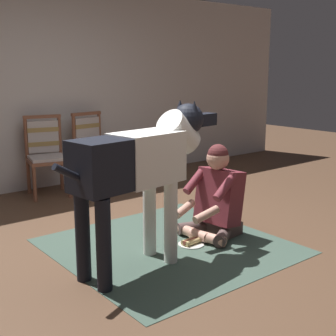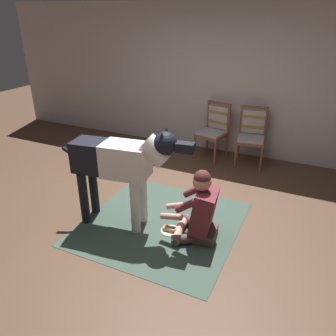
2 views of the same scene
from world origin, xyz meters
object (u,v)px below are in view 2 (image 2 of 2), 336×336
at_px(dining_chair_left_of_pair, 214,128).
at_px(hot_dog_on_plate, 170,229).
at_px(large_dog, 121,163).
at_px(dining_chair_right_of_pair, 252,133).
at_px(person_sitting_on_floor, 199,211).

relative_size(dining_chair_left_of_pair, hot_dog_on_plate, 4.21).
bearing_deg(hot_dog_on_plate, dining_chair_left_of_pair, 96.17).
relative_size(large_dog, hot_dog_on_plate, 6.98).
bearing_deg(dining_chair_right_of_pair, large_dog, -111.63).
bearing_deg(dining_chair_left_of_pair, dining_chair_right_of_pair, 0.11).
relative_size(dining_chair_left_of_pair, dining_chair_right_of_pair, 1.00).
distance_m(dining_chair_left_of_pair, large_dog, 2.55).
bearing_deg(dining_chair_right_of_pair, person_sitting_on_floor, -91.35).
distance_m(dining_chair_right_of_pair, person_sitting_on_floor, 2.39).
distance_m(dining_chair_right_of_pair, large_dog, 2.71).
bearing_deg(hot_dog_on_plate, dining_chair_right_of_pair, 80.64).
distance_m(dining_chair_left_of_pair, hot_dog_on_plate, 2.50).
bearing_deg(hot_dog_on_plate, large_dog, -172.37).
height_order(dining_chair_right_of_pair, hot_dog_on_plate, dining_chair_right_of_pair).
relative_size(dining_chair_left_of_pair, large_dog, 0.60).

